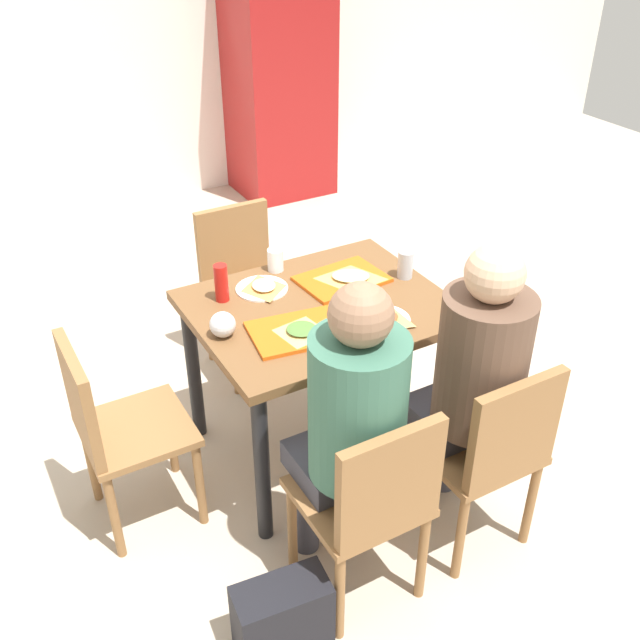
# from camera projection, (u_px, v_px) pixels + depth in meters

# --- Properties ---
(ground_plane) EXTENTS (10.00, 10.00, 0.02)m
(ground_plane) POSITION_uv_depth(u_px,v_px,m) (320.00, 446.00, 3.36)
(ground_plane) COLOR #B7A893
(back_wall) EXTENTS (10.00, 0.10, 2.80)m
(back_wall) POSITION_uv_depth(u_px,v_px,m) (90.00, 13.00, 4.97)
(back_wall) COLOR silver
(back_wall) RESTS_ON ground_plane
(main_table) EXTENTS (1.02, 0.83, 0.75)m
(main_table) POSITION_uv_depth(u_px,v_px,m) (320.00, 327.00, 3.01)
(main_table) COLOR brown
(main_table) RESTS_ON ground_plane
(chair_near_left) EXTENTS (0.40, 0.40, 0.85)m
(chair_near_left) POSITION_uv_depth(u_px,v_px,m) (372.00, 499.00, 2.40)
(chair_near_left) COLOR olive
(chair_near_left) RESTS_ON ground_plane
(chair_near_right) EXTENTS (0.40, 0.40, 0.85)m
(chair_near_right) POSITION_uv_depth(u_px,v_px,m) (491.00, 448.00, 2.61)
(chair_near_right) COLOR olive
(chair_near_right) RESTS_ON ground_plane
(chair_far_side) EXTENTS (0.40, 0.40, 0.85)m
(chair_far_side) POSITION_uv_depth(u_px,v_px,m) (243.00, 277.00, 3.68)
(chair_far_side) COLOR olive
(chair_far_side) RESTS_ON ground_plane
(chair_left_end) EXTENTS (0.40, 0.40, 0.85)m
(chair_left_end) POSITION_uv_depth(u_px,v_px,m) (113.00, 424.00, 2.72)
(chair_left_end) COLOR olive
(chair_left_end) RESTS_ON ground_plane
(person_in_red) EXTENTS (0.32, 0.42, 1.26)m
(person_in_red) POSITION_uv_depth(u_px,v_px,m) (351.00, 418.00, 2.37)
(person_in_red) COLOR #383842
(person_in_red) RESTS_ON ground_plane
(person_in_brown_jacket) EXTENTS (0.32, 0.42, 1.26)m
(person_in_brown_jacket) POSITION_uv_depth(u_px,v_px,m) (473.00, 372.00, 2.58)
(person_in_brown_jacket) COLOR #383842
(person_in_brown_jacket) RESTS_ON ground_plane
(tray_red_near) EXTENTS (0.39, 0.31, 0.02)m
(tray_red_near) POSITION_uv_depth(u_px,v_px,m) (298.00, 331.00, 2.77)
(tray_red_near) COLOR #D85914
(tray_red_near) RESTS_ON main_table
(tray_red_far) EXTENTS (0.38, 0.29, 0.02)m
(tray_red_far) POSITION_uv_depth(u_px,v_px,m) (342.00, 279.00, 3.12)
(tray_red_far) COLOR #D85914
(tray_red_far) RESTS_ON main_table
(paper_plate_center) EXTENTS (0.22, 0.22, 0.01)m
(paper_plate_center) POSITION_uv_depth(u_px,v_px,m) (262.00, 288.00, 3.06)
(paper_plate_center) COLOR white
(paper_plate_center) RESTS_ON main_table
(paper_plate_near_edge) EXTENTS (0.22, 0.22, 0.01)m
(paper_plate_near_edge) POSITION_uv_depth(u_px,v_px,m) (382.00, 320.00, 2.85)
(paper_plate_near_edge) COLOR white
(paper_plate_near_edge) RESTS_ON main_table
(pizza_slice_a) EXTENTS (0.23, 0.23, 0.02)m
(pizza_slice_a) POSITION_uv_depth(u_px,v_px,m) (302.00, 330.00, 2.75)
(pizza_slice_a) COLOR #DBAD60
(pizza_slice_a) RESTS_ON tray_red_near
(pizza_slice_b) EXTENTS (0.29, 0.27, 0.02)m
(pizza_slice_b) POSITION_uv_depth(u_px,v_px,m) (351.00, 277.00, 3.10)
(pizza_slice_b) COLOR tan
(pizza_slice_b) RESTS_ON tray_red_far
(pizza_slice_c) EXTENTS (0.18, 0.20, 0.02)m
(pizza_slice_c) POSITION_uv_depth(u_px,v_px,m) (264.00, 286.00, 3.04)
(pizza_slice_c) COLOR #C68C47
(pizza_slice_c) RESTS_ON paper_plate_center
(pizza_slice_d) EXTENTS (0.26, 0.27, 0.02)m
(pizza_slice_d) POSITION_uv_depth(u_px,v_px,m) (379.00, 316.00, 2.85)
(pizza_slice_d) COLOR tan
(pizza_slice_d) RESTS_ON paper_plate_near_edge
(plastic_cup_a) EXTENTS (0.07, 0.07, 0.10)m
(plastic_cup_a) POSITION_uv_depth(u_px,v_px,m) (275.00, 260.00, 3.18)
(plastic_cup_a) COLOR white
(plastic_cup_a) RESTS_ON main_table
(plastic_cup_b) EXTENTS (0.07, 0.07, 0.10)m
(plastic_cup_b) POSITION_uv_depth(u_px,v_px,m) (373.00, 334.00, 2.68)
(plastic_cup_b) COLOR white
(plastic_cup_b) RESTS_ON main_table
(soda_can) EXTENTS (0.07, 0.07, 0.12)m
(soda_can) POSITION_uv_depth(u_px,v_px,m) (405.00, 264.00, 3.12)
(soda_can) COLOR #B7BCC6
(soda_can) RESTS_ON main_table
(condiment_bottle) EXTENTS (0.06, 0.06, 0.16)m
(condiment_bottle) POSITION_uv_depth(u_px,v_px,m) (221.00, 283.00, 2.94)
(condiment_bottle) COLOR red
(condiment_bottle) RESTS_ON main_table
(foil_bundle) EXTENTS (0.10, 0.10, 0.10)m
(foil_bundle) POSITION_uv_depth(u_px,v_px,m) (223.00, 325.00, 2.73)
(foil_bundle) COLOR silver
(foil_bundle) RESTS_ON main_table
(handbag) EXTENTS (0.34, 0.19, 0.28)m
(handbag) POSITION_uv_depth(u_px,v_px,m) (282.00, 616.00, 2.43)
(handbag) COLOR black
(handbag) RESTS_ON ground_plane
(drink_fridge) EXTENTS (0.70, 0.60, 1.90)m
(drink_fridge) POSITION_uv_depth(u_px,v_px,m) (279.00, 70.00, 5.47)
(drink_fridge) COLOR maroon
(drink_fridge) RESTS_ON ground_plane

